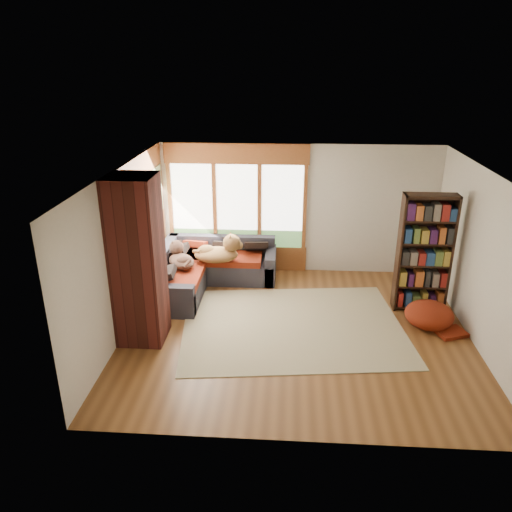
% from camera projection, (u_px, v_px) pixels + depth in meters
% --- Properties ---
extents(floor, '(5.50, 5.50, 0.00)m').
position_uv_depth(floor, '(296.00, 331.00, 8.10)').
color(floor, brown).
rests_on(floor, ground).
extents(ceiling, '(5.50, 5.50, 0.00)m').
position_uv_depth(ceiling, '(301.00, 172.00, 7.12)').
color(ceiling, white).
extents(wall_back, '(5.50, 0.04, 2.60)m').
position_uv_depth(wall_back, '(297.00, 210.00, 9.92)').
color(wall_back, silver).
rests_on(wall_back, ground).
extents(wall_front, '(5.50, 0.04, 2.60)m').
position_uv_depth(wall_front, '(301.00, 345.00, 5.30)').
color(wall_front, silver).
rests_on(wall_front, ground).
extents(wall_left, '(0.04, 5.00, 2.60)m').
position_uv_depth(wall_left, '(122.00, 252.00, 7.78)').
color(wall_left, silver).
rests_on(wall_left, ground).
extents(wall_right, '(0.04, 5.00, 2.60)m').
position_uv_depth(wall_right, '(483.00, 261.00, 7.43)').
color(wall_right, silver).
rests_on(wall_right, ground).
extents(windows_back, '(2.82, 0.10, 1.90)m').
position_uv_depth(windows_back, '(237.00, 206.00, 9.95)').
color(windows_back, brown).
rests_on(windows_back, wall_back).
extents(windows_left, '(0.10, 2.62, 1.90)m').
position_uv_depth(windows_left, '(145.00, 225.00, 8.87)').
color(windows_left, brown).
rests_on(windows_left, wall_left).
extents(roller_blind, '(0.03, 0.72, 0.90)m').
position_uv_depth(roller_blind, '(157.00, 191.00, 9.49)').
color(roller_blind, '#889D68').
rests_on(roller_blind, wall_left).
extents(brick_chimney, '(0.70, 0.70, 2.60)m').
position_uv_depth(brick_chimney, '(138.00, 261.00, 7.44)').
color(brick_chimney, '#471914').
rests_on(brick_chimney, ground).
extents(sectional_sofa, '(2.20, 2.20, 0.80)m').
position_uv_depth(sectional_sofa, '(195.00, 269.00, 9.67)').
color(sectional_sofa, '#222029').
rests_on(sectional_sofa, ground).
extents(area_rug, '(3.87, 3.14, 0.01)m').
position_uv_depth(area_rug, '(292.00, 326.00, 8.24)').
color(area_rug, beige).
rests_on(area_rug, ground).
extents(bookshelf, '(0.89, 0.30, 2.07)m').
position_uv_depth(bookshelf, '(424.00, 254.00, 8.43)').
color(bookshelf, black).
rests_on(bookshelf, ground).
extents(pouf, '(0.78, 0.78, 0.42)m').
position_uv_depth(pouf, '(429.00, 314.00, 8.15)').
color(pouf, maroon).
rests_on(pouf, area_rug).
extents(dog_tan, '(0.91, 0.61, 0.48)m').
position_uv_depth(dog_tan, '(220.00, 249.00, 9.35)').
color(dog_tan, brown).
rests_on(dog_tan, sectional_sofa).
extents(dog_brindle, '(0.71, 0.79, 0.39)m').
position_uv_depth(dog_brindle, '(180.00, 256.00, 9.17)').
color(dog_brindle, '#2F1E18').
rests_on(dog_brindle, sectional_sofa).
extents(throw_pillows, '(1.98, 1.68, 0.45)m').
position_uv_depth(throw_pillows, '(197.00, 243.00, 9.63)').
color(throw_pillows, black).
rests_on(throw_pillows, sectional_sofa).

